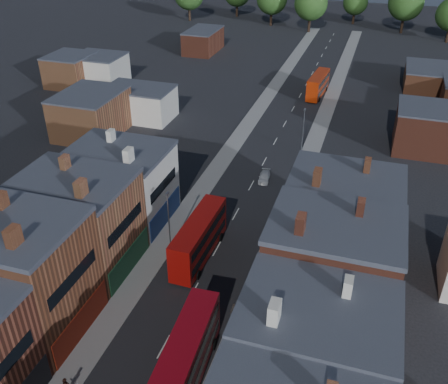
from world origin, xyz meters
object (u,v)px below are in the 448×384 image
Objects in this scene: car_3 at (264,177)px; ped_3 at (234,311)px; car_2 at (207,225)px; bus_0 at (199,238)px; bus_1 at (187,356)px; bus_2 at (318,84)px.

ped_3 is (3.87, -28.66, 0.55)m from car_3.
car_2 reaches higher than car_3.
bus_0 reaches higher than car_3.
ped_3 is at bearing -58.55° from car_2.
bus_1 is 75.47m from bus_2.
bus_2 is at bearing 81.26° from car_3.
bus_1 reaches higher than car_3.
car_3 is 1.94× the size of ped_3.
car_3 is 28.92m from ped_3.
bus_2 is 38.82m from car_3.
car_3 is (2.93, 20.21, -2.19)m from bus_0.
car_2 is (-1.04, 5.64, -2.17)m from bus_0.
bus_1 is at bearing -92.60° from car_3.
car_2 is 2.08× the size of ped_3.
car_2 is at bearing -91.75° from bus_2.
ped_3 is at bearing -49.79° from bus_0.
bus_1 is at bearing -71.80° from bus_0.
bus_0 is 20.53m from car_3.
bus_2 is at bearing 85.99° from car_2.
bus_2 is (-0.10, 75.47, -0.28)m from bus_1.
bus_0 is 6.13m from car_2.
car_3 is at bearing -88.29° from bus_2.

